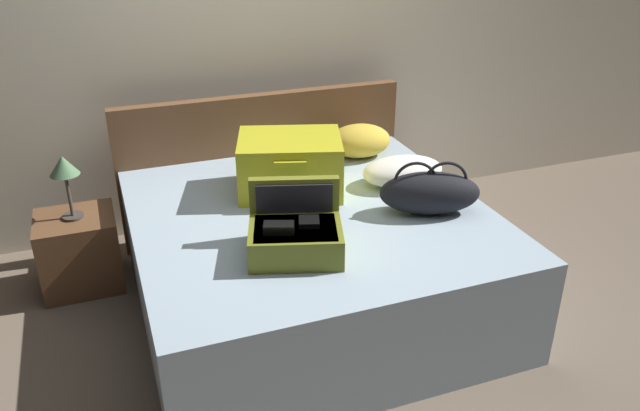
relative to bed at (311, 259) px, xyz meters
name	(u,v)px	position (x,y,z in m)	size (l,w,h in m)	color
ground_plane	(338,345)	(0.00, -0.40, -0.29)	(12.00, 12.00, 0.00)	#6B5B4C
back_wall	(245,30)	(0.00, 1.25, 1.01)	(8.00, 0.10, 2.60)	beige
bed	(311,259)	(0.00, 0.00, 0.00)	(1.83, 1.81, 0.58)	#99ADBC
headboard	(263,165)	(0.00, 0.94, 0.19)	(1.87, 0.08, 0.96)	brown
hard_case_large	(290,164)	(-0.01, 0.31, 0.45)	(0.67, 0.59, 0.31)	gold
hard_case_medium	(295,234)	(-0.21, -0.37, 0.39)	(0.51, 0.47, 0.31)	olive
duffel_bag	(430,192)	(0.58, -0.22, 0.41)	(0.57, 0.38, 0.29)	black
pillow_near_headboard	(359,141)	(0.56, 0.65, 0.39)	(0.40, 0.30, 0.21)	gold
pillow_center_head	(403,171)	(0.61, 0.15, 0.37)	(0.48, 0.30, 0.16)	white
nightstand	(80,251)	(-1.20, 0.65, -0.07)	(0.44, 0.40, 0.44)	brown
table_lamp	(64,170)	(-1.20, 0.65, 0.45)	(0.16, 0.16, 0.37)	#3F3833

